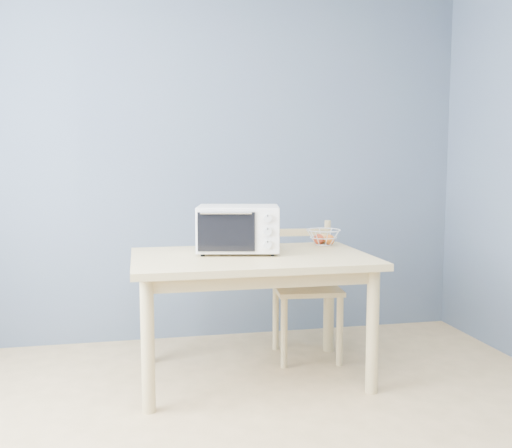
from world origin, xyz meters
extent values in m
cube|color=#50606F|center=(0.00, 2.25, 1.30)|extent=(4.00, 0.01, 2.60)
cube|color=tan|center=(0.22, 1.36, 0.73)|extent=(1.40, 0.90, 0.04)
cylinder|color=tan|center=(-0.40, 0.99, 0.35)|extent=(0.07, 0.07, 0.71)
cylinder|color=tan|center=(0.84, 0.99, 0.35)|extent=(0.07, 0.07, 0.71)
cylinder|color=tan|center=(-0.40, 1.73, 0.35)|extent=(0.07, 0.07, 0.71)
cylinder|color=tan|center=(0.84, 1.73, 0.35)|extent=(0.07, 0.07, 0.71)
cube|color=white|center=(0.16, 1.47, 0.90)|extent=(0.54, 0.42, 0.27)
cube|color=black|center=(0.10, 1.48, 0.90)|extent=(0.36, 0.34, 0.21)
cube|color=black|center=(0.07, 1.31, 0.90)|extent=(0.33, 0.08, 0.23)
cylinder|color=silver|center=(0.06, 1.30, 1.01)|extent=(0.29, 0.07, 0.02)
cube|color=white|center=(0.30, 1.28, 0.90)|extent=(0.13, 0.03, 0.25)
cylinder|color=black|center=(-0.06, 1.39, 0.76)|extent=(0.03, 0.03, 0.02)
cylinder|color=black|center=(0.34, 1.30, 0.76)|extent=(0.03, 0.03, 0.02)
cylinder|color=black|center=(-0.01, 1.63, 0.76)|extent=(0.03, 0.03, 0.02)
cylinder|color=black|center=(0.39, 1.55, 0.76)|extent=(0.03, 0.03, 0.02)
cylinder|color=silver|center=(0.30, 1.26, 0.98)|extent=(0.05, 0.03, 0.05)
cylinder|color=silver|center=(0.30, 1.26, 0.90)|extent=(0.05, 0.03, 0.05)
cylinder|color=silver|center=(0.30, 1.26, 0.83)|extent=(0.05, 0.03, 0.05)
torus|color=silver|center=(0.77, 1.66, 0.85)|extent=(0.24, 0.24, 0.01)
torus|color=silver|center=(0.77, 1.66, 0.80)|extent=(0.19, 0.19, 0.01)
torus|color=silver|center=(0.77, 1.66, 0.76)|extent=(0.11, 0.11, 0.01)
sphere|color=red|center=(0.74, 1.67, 0.79)|extent=(0.07, 0.07, 0.07)
sphere|color=#D36218|center=(0.81, 1.64, 0.79)|extent=(0.07, 0.07, 0.07)
sphere|color=#E0AD57|center=(0.78, 1.71, 0.79)|extent=(0.07, 0.07, 0.07)
cube|color=tan|center=(0.65, 1.64, 0.47)|extent=(0.46, 0.46, 0.03)
cylinder|color=tan|center=(0.46, 1.48, 0.23)|extent=(0.04, 0.04, 0.45)
cylinder|color=tan|center=(0.82, 1.44, 0.23)|extent=(0.04, 0.04, 0.45)
cylinder|color=tan|center=(0.49, 1.84, 0.23)|extent=(0.04, 0.04, 0.45)
cylinder|color=tan|center=(0.85, 1.80, 0.23)|extent=(0.04, 0.04, 0.45)
cylinder|color=tan|center=(0.49, 1.84, 0.68)|extent=(0.04, 0.04, 0.45)
cylinder|color=tan|center=(0.85, 1.80, 0.68)|extent=(0.04, 0.04, 0.45)
cube|color=tan|center=(0.67, 1.82, 0.58)|extent=(0.36, 0.05, 0.05)
cube|color=tan|center=(0.67, 1.82, 0.70)|extent=(0.36, 0.05, 0.05)
cube|color=tan|center=(0.67, 1.82, 0.82)|extent=(0.36, 0.05, 0.05)
camera|label=1|loc=(-0.43, -1.92, 1.30)|focal=40.00mm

